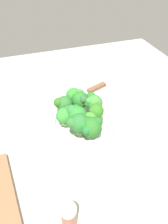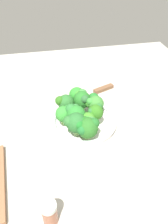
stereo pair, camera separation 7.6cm
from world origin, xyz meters
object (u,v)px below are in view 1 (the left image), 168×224
Objects in this scene: bowl at (84,121)px; broccoli_floret_5 at (77,114)px; broccoli_floret_0 at (96,111)px; broccoli_floret_10 at (75,96)px; broccoli_floret_9 at (79,123)px; knife at (105,84)px; broccoli_floret_4 at (91,99)px; broccoli_floret_3 at (66,115)px; pepper_shaker at (69,216)px; broccoli_floret_1 at (90,120)px; broccoli_floret_7 at (91,127)px; broccoli_floret_6 at (80,99)px; broccoli_floret_8 at (63,104)px; broccoli_floret_2 at (93,103)px.

broccoli_floret_5 is at bearing 128.70° from bowl.
broccoli_floret_10 is (11.41, 4.00, -0.25)cm from broccoli_floret_0.
broccoli_floret_9 reaches higher than knife.
broccoli_floret_3 is at bearing 121.23° from broccoli_floret_4.
broccoli_floret_3 is 32.38cm from pepper_shaker.
broccoli_floret_10 is at bearing -18.74° from pepper_shaker.
broccoli_floret_1 reaches higher than broccoli_floret_4.
broccoli_floret_7 is 0.29× the size of knife.
broccoli_floret_4 is 0.79× the size of broccoli_floret_10.
broccoli_floret_8 is (-0.19, 6.26, -0.36)cm from broccoli_floret_6.
broccoli_floret_2 is 12.12cm from broccoli_floret_7.
bowl is 10.43cm from broccoli_floret_7.
bowl is at bearing 142.88° from broccoli_floret_4.
broccoli_floret_5 is 8.89cm from broccoli_floret_6.
broccoli_floret_8 is at bearing 91.73° from broccoli_floret_6.
broccoli_floret_2 is at bearing -131.08° from broccoli_floret_6.
broccoli_floret_6 is at bearing 48.92° from broccoli_floret_2.
broccoli_floret_2 is at bearing -27.09° from broccoli_floret_1.
broccoli_floret_9 is at bearing -171.22° from broccoli_floret_8.
broccoli_floret_8 is 0.95× the size of broccoli_floret_10.
broccoli_floret_10 is 0.28× the size of knife.
broccoli_floret_5 reaches higher than broccoli_floret_7.
broccoli_floret_10 is at bearing -32.43° from broccoli_floret_3.
broccoli_floret_0 is 8.66cm from broccoli_floret_6.
broccoli_floret_0 and broccoli_floret_10 have the same top height.
broccoli_floret_4 is 11.95cm from broccoli_floret_5.
broccoli_floret_6 is 13.32cm from broccoli_floret_9.
broccoli_floret_10 is at bearing -12.01° from broccoli_floret_9.
broccoli_floret_4 is 0.22× the size of knife.
broccoli_floret_2 is 39.12cm from pepper_shaker.
bowl is at bearing -132.60° from broccoli_floret_8.
pepper_shaker is at bearing 158.96° from broccoli_floret_5.
broccoli_floret_3 is (-0.67, 6.70, 5.31)cm from bowl.
bowl is 2.96× the size of broccoli_floret_5.
broccoli_floret_4 is (4.02, -0.53, -0.98)cm from broccoli_floret_2.
pepper_shaker is (-26.59, 14.80, -2.92)cm from broccoli_floret_1.
broccoli_floret_0 is at bearing -89.72° from broccoli_floret_5.
broccoli_floret_6 reaches higher than broccoli_floret_0.
broccoli_floret_1 is 4.73cm from broccoli_floret_9.
broccoli_floret_2 is at bearing 172.56° from broccoli_floret_4.
broccoli_floret_8 reaches higher than bowl.
broccoli_floret_4 is 0.71× the size of broccoli_floret_5.
knife is (12.87, -17.82, -6.36)cm from broccoli_floret_10.
broccoli_floret_4 is 0.76× the size of pepper_shaker.
broccoli_floret_4 reaches higher than bowl.
knife is at bearing -36.40° from broccoli_floret_9.
broccoli_floret_0 is at bearing -130.48° from broccoli_floret_8.
broccoli_floret_3 is at bearing 35.94° from broccoli_floret_7.
broccoli_floret_8 reaches higher than broccoli_floret_4.
pepper_shaker is (-37.57, 14.84, -3.47)cm from broccoli_floret_6.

